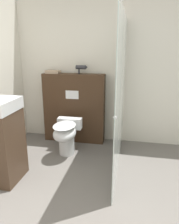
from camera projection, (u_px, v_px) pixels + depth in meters
wall_back at (103, 70)px, 3.69m from camera, size 8.00×0.06×2.50m
partition_panel at (74, 108)px, 3.80m from camera, size 1.05×0.23×1.19m
shower_glass at (121, 95)px, 2.84m from camera, size 0.04×1.73×2.03m
toilet at (66, 134)px, 3.34m from camera, size 0.38×0.57×0.53m
hair_drier at (81, 68)px, 3.59m from camera, size 0.20×0.07×0.14m
folded_towel at (53, 72)px, 3.69m from camera, size 0.23×0.16×0.05m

